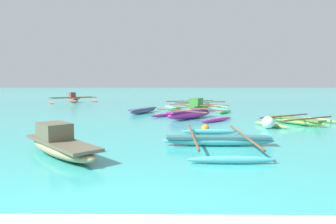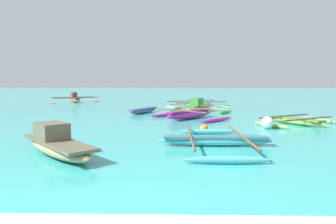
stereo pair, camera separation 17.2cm
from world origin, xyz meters
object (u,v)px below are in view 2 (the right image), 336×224
object	(u,v)px
moored_boat_6	(57,144)
moored_boat_7	(190,114)
moored_boat_3	(75,99)
moored_boat_1	(199,107)
moored_boat_2	(143,110)
moored_boat_0	(216,141)
moored_boat_4	(296,121)
mooring_buoy_1	(204,128)
mooring_buoy_0	(267,123)
moored_boat_5	(196,105)

from	to	relation	value
moored_boat_6	moored_boat_7	bearing A→B (deg)	111.31
moored_boat_3	moored_boat_6	bearing A→B (deg)	-17.11
moored_boat_1	moored_boat_6	bearing A→B (deg)	-168.04
moored_boat_2	moored_boat_0	bearing A→B (deg)	-134.97
moored_boat_0	moored_boat_6	size ratio (longest dim) A/B	1.42
moored_boat_1	moored_boat_2	xyz separation A→B (m)	(-3.69, -0.99, -0.13)
moored_boat_7	moored_boat_4	bearing A→B (deg)	-70.04
mooring_buoy_1	moored_boat_7	bearing A→B (deg)	94.08
moored_boat_2	mooring_buoy_0	size ratio (longest dim) A/B	5.47
moored_boat_5	moored_boat_4	bearing A→B (deg)	3.00
moored_boat_3	mooring_buoy_0	distance (m)	22.18
moored_boat_3	moored_boat_7	distance (m)	17.45
moored_boat_1	moored_boat_3	world-z (taller)	moored_boat_3
moored_boat_1	moored_boat_7	xyz separation A→B (m)	(-0.81, -4.03, -0.07)
moored_boat_1	moored_boat_2	distance (m)	3.83
moored_boat_6	moored_boat_7	xyz separation A→B (m)	(4.08, 8.40, -0.06)
moored_boat_4	moored_boat_6	xyz separation A→B (m)	(-9.02, -6.26, 0.13)
moored_boat_2	mooring_buoy_0	xyz separation A→B (m)	(6.03, -6.58, 0.08)
moored_boat_3	moored_boat_5	world-z (taller)	moored_boat_3
moored_boat_5	mooring_buoy_1	world-z (taller)	moored_boat_5
moored_boat_2	moored_boat_5	xyz separation A→B (m)	(3.75, 4.07, 0.07)
moored_boat_0	mooring_buoy_0	distance (m)	4.46
moored_boat_2	moored_boat_7	xyz separation A→B (m)	(2.89, -3.04, 0.06)
moored_boat_6	mooring_buoy_1	distance (m)	5.85
moored_boat_5	moored_boat_0	bearing A→B (deg)	-22.49
moored_boat_7	moored_boat_0	bearing A→B (deg)	-133.06
moored_boat_2	moored_boat_7	size ratio (longest dim) A/B	0.65
moored_boat_5	moored_boat_7	size ratio (longest dim) A/B	1.11
moored_boat_4	moored_boat_5	xyz separation A→B (m)	(-4.07, 9.24, 0.08)
moored_boat_0	moored_boat_2	bearing A→B (deg)	108.26
moored_boat_2	moored_boat_7	world-z (taller)	moored_boat_7
moored_boat_7	mooring_buoy_0	distance (m)	4.74
moored_boat_0	moored_boat_1	bearing A→B (deg)	88.18
moored_boat_0	moored_boat_1	distance (m)	11.13
moored_boat_0	moored_boat_2	world-z (taller)	moored_boat_0
moored_boat_3	moored_boat_7	bearing A→B (deg)	4.39
moored_boat_2	moored_boat_3	xyz separation A→B (m)	(-8.05, 10.55, 0.15)
moored_boat_2	moored_boat_4	size ratio (longest dim) A/B	0.70
moored_boat_1	moored_boat_0	bearing A→B (deg)	-148.46
moored_boat_0	mooring_buoy_0	xyz separation A→B (m)	(2.70, 3.55, 0.10)
moored_boat_3	moored_boat_5	xyz separation A→B (m)	(11.80, -6.49, -0.08)
moored_boat_4	mooring_buoy_0	world-z (taller)	mooring_buoy_0
moored_boat_0	moored_boat_4	xyz separation A→B (m)	(4.50, 4.95, 0.01)
moored_boat_6	mooring_buoy_0	bearing A→B (deg)	81.13
moored_boat_5	moored_boat_6	bearing A→B (deg)	-38.48
moored_boat_7	mooring_buoy_1	size ratio (longest dim) A/B	13.95
moored_boat_7	moored_boat_1	bearing A→B (deg)	32.04
moored_boat_4	moored_boat_2	bearing A→B (deg)	-154.72
moored_boat_2	moored_boat_4	xyz separation A→B (m)	(7.82, -5.18, -0.01)
moored_boat_4	mooring_buoy_1	xyz separation A→B (m)	(-4.61, -2.42, -0.01)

